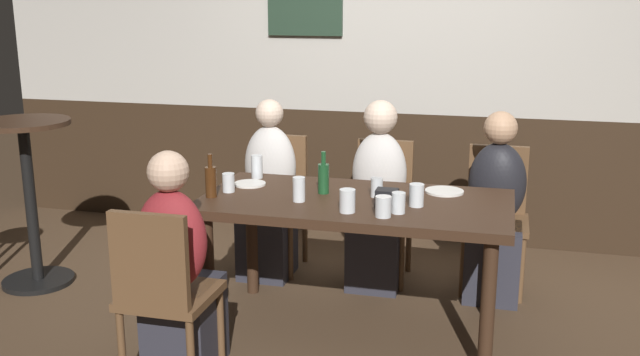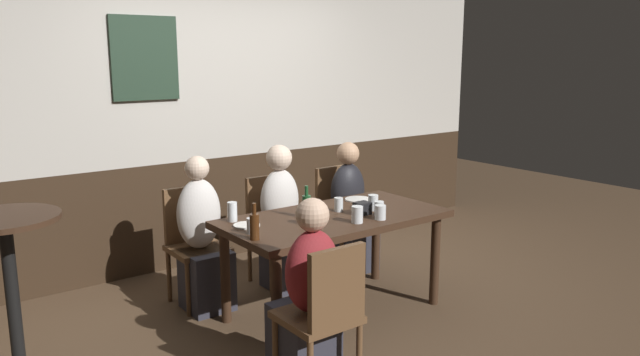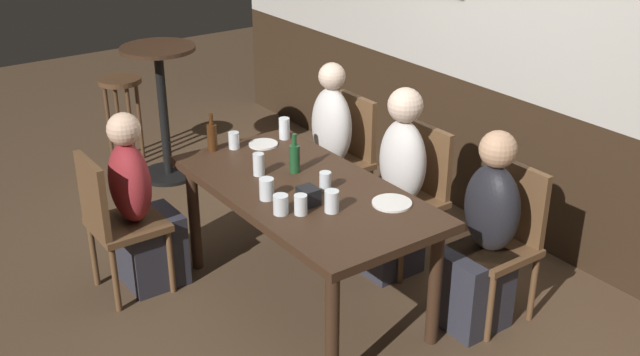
% 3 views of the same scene
% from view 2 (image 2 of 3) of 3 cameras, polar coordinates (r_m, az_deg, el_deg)
% --- Properties ---
extents(ground_plane, '(12.00, 12.00, 0.00)m').
position_cam_2_polar(ground_plane, '(4.60, 1.29, -12.46)').
color(ground_plane, '#4C3826').
extents(wall_back, '(6.40, 0.13, 2.60)m').
position_cam_2_polar(wall_back, '(5.62, -9.19, 5.59)').
color(wall_back, '#332316').
rests_on(wall_back, ground_plane).
extents(dining_table, '(1.62, 0.82, 0.74)m').
position_cam_2_polar(dining_table, '(4.38, 1.33, -4.64)').
color(dining_table, '#382316').
rests_on(dining_table, ground_plane).
extents(chair_right_far, '(0.40, 0.40, 0.88)m').
position_cam_2_polar(chair_right_far, '(5.47, 1.83, -3.03)').
color(chair_right_far, brown).
rests_on(chair_right_far, ground_plane).
extents(chair_left_near, '(0.40, 0.40, 0.88)m').
position_cam_2_polar(chair_left_near, '(3.40, 0.48, -12.31)').
color(chair_left_near, brown).
rests_on(chair_left_near, ground_plane).
extents(chair_left_far, '(0.40, 0.40, 0.88)m').
position_cam_2_polar(chair_left_far, '(4.75, -11.81, -5.57)').
color(chair_left_far, brown).
rests_on(chair_left_far, ground_plane).
extents(chair_mid_far, '(0.40, 0.40, 0.88)m').
position_cam_2_polar(chair_mid_far, '(5.07, -4.49, -4.24)').
color(chair_mid_far, brown).
rests_on(chair_mid_far, ground_plane).
extents(person_right_far, '(0.34, 0.37, 1.13)m').
position_cam_2_polar(person_right_far, '(5.36, 2.92, -3.59)').
color(person_right_far, '#2D2D38').
rests_on(person_right_far, ground_plane).
extents(person_left_near, '(0.34, 0.37, 1.11)m').
position_cam_2_polar(person_left_near, '(3.54, -1.17, -11.93)').
color(person_left_near, '#2D2D38').
rests_on(person_left_near, ground_plane).
extents(person_left_far, '(0.34, 0.37, 1.15)m').
position_cam_2_polar(person_left_far, '(4.61, -10.94, -6.25)').
color(person_left_far, '#2D2D38').
rests_on(person_left_far, ground_plane).
extents(person_mid_far, '(0.34, 0.37, 1.17)m').
position_cam_2_polar(person_mid_far, '(4.94, -3.49, -4.63)').
color(person_mid_far, '#2D2D38').
rests_on(person_mid_far, ground_plane).
extents(pint_glass_stout, '(0.07, 0.07, 0.14)m').
position_cam_2_polar(pint_glass_stout, '(4.23, -8.23, -3.27)').
color(pint_glass_stout, silver).
rests_on(pint_glass_stout, dining_table).
extents(tumbler_short, '(0.06, 0.06, 0.10)m').
position_cam_2_polar(tumbler_short, '(4.46, 1.77, -2.60)').
color(tumbler_short, silver).
rests_on(tumbler_short, dining_table).
extents(highball_clear, '(0.07, 0.07, 0.13)m').
position_cam_2_polar(highball_clear, '(4.09, -0.69, -3.68)').
color(highball_clear, silver).
rests_on(highball_clear, dining_table).
extents(tumbler_water, '(0.08, 0.08, 0.12)m').
position_cam_2_polar(tumbler_water, '(4.16, 3.51, -3.50)').
color(tumbler_water, silver).
rests_on(tumbler_water, dining_table).
extents(beer_glass_tall, '(0.07, 0.07, 0.10)m').
position_cam_2_polar(beer_glass_tall, '(3.93, -6.42, -4.57)').
color(beer_glass_tall, silver).
rests_on(beer_glass_tall, dining_table).
extents(beer_glass_half, '(0.08, 0.08, 0.10)m').
position_cam_2_polar(beer_glass_half, '(4.26, 5.68, -3.32)').
color(beer_glass_half, silver).
rests_on(beer_glass_half, dining_table).
extents(pint_glass_amber, '(0.08, 0.08, 0.12)m').
position_cam_2_polar(pint_glass_amber, '(4.51, 5.01, -2.35)').
color(pint_glass_amber, silver).
rests_on(pint_glass_amber, dining_table).
extents(pint_glass_pale, '(0.07, 0.07, 0.10)m').
position_cam_2_polar(pint_glass_pale, '(4.36, 5.57, -2.93)').
color(pint_glass_pale, silver).
rests_on(pint_glass_pale, dining_table).
extents(beer_bottle_green, '(0.06, 0.06, 0.23)m').
position_cam_2_polar(beer_bottle_green, '(4.27, -1.28, -2.60)').
color(beer_bottle_green, '#194723').
rests_on(beer_bottle_green, dining_table).
extents(beer_bottle_brown, '(0.06, 0.06, 0.23)m').
position_cam_2_polar(beer_bottle_brown, '(3.80, -6.17, -4.47)').
color(beer_bottle_brown, '#42230F').
rests_on(beer_bottle_brown, dining_table).
extents(plate_white_large, '(0.21, 0.21, 0.01)m').
position_cam_2_polar(plate_white_large, '(4.81, 3.60, -2.02)').
color(plate_white_large, white).
rests_on(plate_white_large, dining_table).
extents(plate_white_small, '(0.18, 0.18, 0.01)m').
position_cam_2_polar(plate_white_small, '(4.12, -6.90, -4.43)').
color(plate_white_small, white).
rests_on(plate_white_small, dining_table).
extents(condiment_caddy, '(0.11, 0.09, 0.09)m').
position_cam_2_polar(condiment_caddy, '(4.38, 3.98, -2.86)').
color(condiment_caddy, black).
rests_on(condiment_caddy, dining_table).
extents(side_bar_table, '(0.56, 0.56, 1.05)m').
position_cam_2_polar(side_bar_table, '(3.68, -26.92, -9.70)').
color(side_bar_table, black).
rests_on(side_bar_table, ground_plane).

